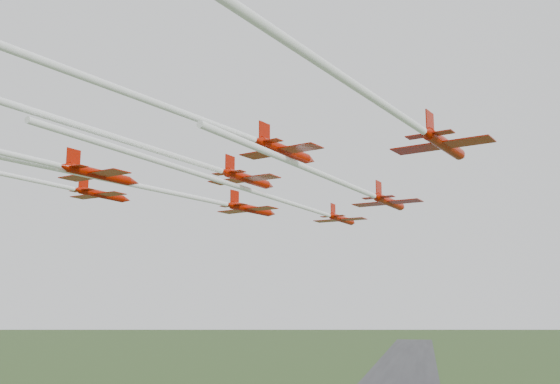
% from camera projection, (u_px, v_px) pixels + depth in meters
% --- Properties ---
extents(jet_lead, '(20.66, 65.31, 2.53)m').
position_uv_depth(jet_lead, '(289.00, 202.00, 84.44)').
color(jet_lead, '#A01200').
extents(jet_row2_left, '(26.32, 60.56, 2.90)m').
position_uv_depth(jet_row2_left, '(178.00, 194.00, 82.91)').
color(jet_row2_left, '#A01200').
extents(jet_row2_right, '(16.63, 45.44, 2.69)m').
position_uv_depth(jet_row2_right, '(360.00, 190.00, 73.43)').
color(jet_row2_right, '#A01200').
extents(jet_row3_left, '(18.33, 54.18, 2.52)m').
position_uv_depth(jet_row3_left, '(18.00, 177.00, 75.28)').
color(jet_row3_left, '#A01200').
extents(jet_row3_mid, '(16.65, 44.04, 2.65)m').
position_uv_depth(jet_row3_mid, '(198.00, 163.00, 66.77)').
color(jet_row3_mid, '#A01200').
extents(jet_row3_right, '(26.02, 64.52, 2.94)m').
position_uv_depth(jet_row3_right, '(371.00, 96.00, 47.54)').
color(jet_row3_right, '#A01200').
extents(jet_row4_right, '(25.43, 61.00, 2.46)m').
position_uv_depth(jet_row4_right, '(150.00, 101.00, 45.32)').
color(jet_row4_right, '#A01200').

